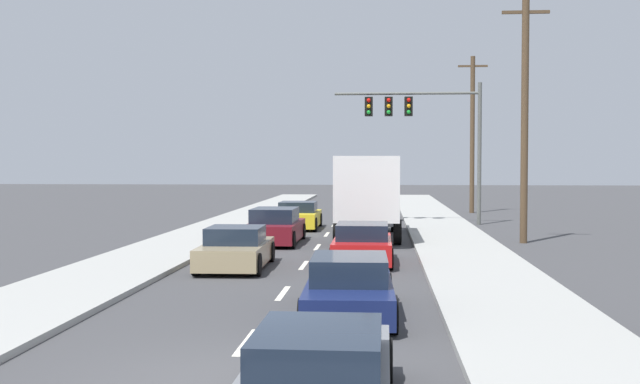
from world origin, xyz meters
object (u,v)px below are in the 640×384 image
car_maroon (275,227)px  car_red (362,245)px  car_gray (319,376)px  traffic_signal_mast (413,117)px  car_navy (350,288)px  car_tan (236,249)px  utility_pole_far (472,133)px  car_yellow (298,216)px  utility_pole_mid (525,117)px  box_truck (368,191)px

car_maroon → car_red: size_ratio=1.13×
car_gray → traffic_signal_mast: 30.16m
car_red → car_navy: bearing=-90.5°
car_tan → car_navy: (3.63, -6.72, 0.00)m
car_maroon → car_gray: size_ratio=1.05×
car_navy → traffic_signal_mast: size_ratio=0.60×
car_tan → traffic_signal_mast: size_ratio=0.57×
traffic_signal_mast → utility_pole_far: 9.83m
car_yellow → utility_pole_mid: utility_pole_mid is taller
car_maroon → car_gray: bearing=-80.6°
car_yellow → car_maroon: car_maroon is taller
car_gray → utility_pole_far: bearing=80.7°
car_yellow → box_truck: (3.34, -4.44, 1.37)m
car_red → utility_pole_mid: (6.08, 6.47, 4.29)m
car_red → box_truck: bearing=89.7°
utility_pole_far → car_gray: bearing=-99.3°
car_yellow → car_red: car_yellow is taller
car_yellow → car_maroon: 6.57m
car_red → car_navy: car_red is taller
car_maroon → car_yellow: bearing=88.3°
car_maroon → utility_pole_far: size_ratio=0.47×
car_maroon → traffic_signal_mast: (5.68, 9.64, 4.79)m
traffic_signal_mast → utility_pole_mid: bearing=-66.0°
car_maroon → car_navy: bearing=-75.9°
traffic_signal_mast → car_red: bearing=-98.2°
car_tan → car_red: (3.70, 1.40, 0.02)m
car_yellow → utility_pole_mid: bearing=-31.1°
car_tan → utility_pole_mid: 13.27m
car_gray → utility_pole_mid: utility_pole_mid is taller
car_yellow → car_red: bearing=-74.8°
car_tan → box_truck: 9.93m
box_truck → utility_pole_far: 17.84m
car_maroon → box_truck: (3.54, 2.13, 1.33)m
car_maroon → box_truck: box_truck is taller
car_navy → traffic_signal_mast: (2.26, 23.32, 4.86)m
car_red → utility_pole_far: utility_pole_far is taller
utility_pole_mid → utility_pole_far: utility_pole_far is taller
utility_pole_mid → car_navy: bearing=-112.9°
car_red → car_yellow: bearing=105.2°
car_navy → utility_pole_far: (6.24, 32.30, 4.39)m
traffic_signal_mast → car_tan: bearing=-109.5°
car_tan → car_gray: size_ratio=0.98×
box_truck → traffic_signal_mast: bearing=74.1°
box_truck → utility_pole_mid: (6.03, -1.22, 2.92)m
car_tan → utility_pole_mid: size_ratio=0.45×
car_tan → car_red: bearing=20.7°
car_yellow → utility_pole_mid: size_ratio=0.42×
box_truck → car_navy: box_truck is taller
utility_pole_mid → traffic_signal_mast: bearing=114.0°
car_yellow → car_tan: 13.53m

